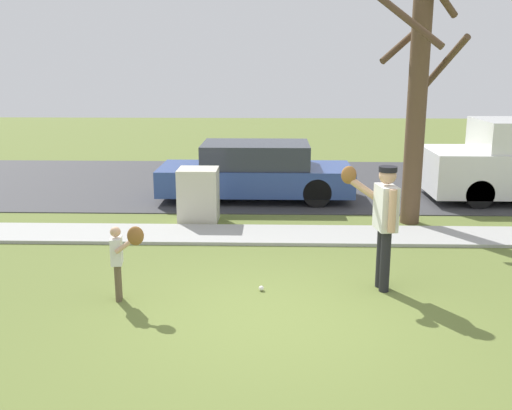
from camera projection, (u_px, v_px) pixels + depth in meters
name	position (u px, v px, depth m)	size (l,w,h in m)	color
ground_plane	(271.00, 238.00, 10.91)	(48.00, 48.00, 0.00)	olive
sidewalk_strip	(271.00, 235.00, 11.00)	(36.00, 1.20, 0.06)	#A3A39E
road_surface	(272.00, 183.00, 15.86)	(36.00, 6.80, 0.02)	#38383A
person_adult	(383.00, 214.00, 8.21)	(0.77, 0.63, 1.79)	black
person_child	(122.00, 252.00, 7.88)	(0.50, 0.38, 1.08)	brown
baseball	(261.00, 288.00, 8.38)	(0.07, 0.07, 0.07)	white
utility_cabinet	(199.00, 195.00, 11.94)	(0.79, 0.73, 1.09)	beige
street_tree_near	(418.00, 93.00, 11.34)	(1.84, 1.88, 4.88)	brown
parked_wagon_blue	(256.00, 172.00, 13.85)	(4.50, 1.80, 1.33)	#2D478C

